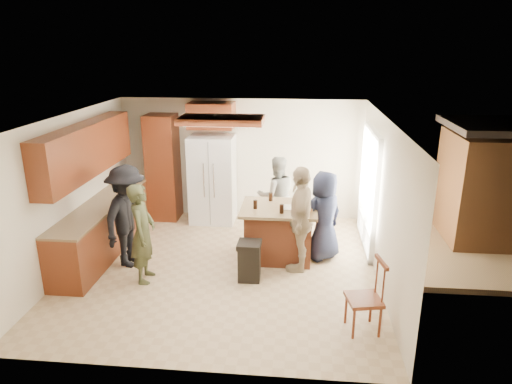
# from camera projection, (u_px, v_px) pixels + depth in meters

# --- Properties ---
(room_shell) EXTENTS (8.00, 5.20, 5.00)m
(room_shell) POSITION_uv_depth(u_px,v_px,m) (469.00, 196.00, 8.46)
(room_shell) COLOR tan
(room_shell) RESTS_ON ground
(person_front_left) EXTENTS (0.46, 0.61, 1.58)m
(person_front_left) POSITION_uv_depth(u_px,v_px,m) (143.00, 233.00, 6.99)
(person_front_left) COLOR #383D23
(person_front_left) RESTS_ON ground
(person_behind_left) EXTENTS (0.85, 0.65, 1.54)m
(person_behind_left) POSITION_uv_depth(u_px,v_px,m) (277.00, 195.00, 8.77)
(person_behind_left) COLOR gray
(person_behind_left) RESTS_ON ground
(person_behind_right) EXTENTS (0.90, 0.87, 1.56)m
(person_behind_right) POSITION_uv_depth(u_px,v_px,m) (324.00, 216.00, 7.71)
(person_behind_right) COLOR #181C30
(person_behind_right) RESTS_ON ground
(person_side_right) EXTENTS (0.60, 1.06, 1.75)m
(person_side_right) POSITION_uv_depth(u_px,v_px,m) (301.00, 219.00, 7.33)
(person_side_right) COLOR tan
(person_side_right) RESTS_ON ground
(person_counter) EXTENTS (0.75, 1.20, 1.72)m
(person_counter) POSITION_uv_depth(u_px,v_px,m) (128.00, 216.00, 7.47)
(person_counter) COLOR black
(person_counter) RESTS_ON ground
(left_cabinetry) EXTENTS (0.64, 3.00, 2.30)m
(left_cabinetry) POSITION_uv_depth(u_px,v_px,m) (97.00, 202.00, 7.86)
(left_cabinetry) COLOR maroon
(left_cabinetry) RESTS_ON ground
(back_wall_units) EXTENTS (1.80, 0.60, 2.45)m
(back_wall_units) POSITION_uv_depth(u_px,v_px,m) (175.00, 155.00, 9.35)
(back_wall_units) COLOR maroon
(back_wall_units) RESTS_ON ground
(refrigerator) EXTENTS (0.90, 0.76, 1.80)m
(refrigerator) POSITION_uv_depth(u_px,v_px,m) (213.00, 179.00, 9.35)
(refrigerator) COLOR white
(refrigerator) RESTS_ON ground
(kitchen_island) EXTENTS (1.28, 1.03, 0.93)m
(kitchen_island) POSITION_uv_depth(u_px,v_px,m) (279.00, 232.00, 7.84)
(kitchen_island) COLOR #954426
(kitchen_island) RESTS_ON ground
(island_items) EXTENTS (1.00, 0.71, 0.15)m
(island_items) POSITION_uv_depth(u_px,v_px,m) (292.00, 207.00, 7.58)
(island_items) COLOR silver
(island_items) RESTS_ON kitchen_island
(trash_bin) EXTENTS (0.37, 0.37, 0.63)m
(trash_bin) POSITION_uv_depth(u_px,v_px,m) (249.00, 261.00, 7.14)
(trash_bin) COLOR black
(trash_bin) RESTS_ON ground
(spindle_chair) EXTENTS (0.49, 0.49, 0.99)m
(spindle_chair) POSITION_uv_depth(u_px,v_px,m) (365.00, 299.00, 5.82)
(spindle_chair) COLOR maroon
(spindle_chair) RESTS_ON ground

